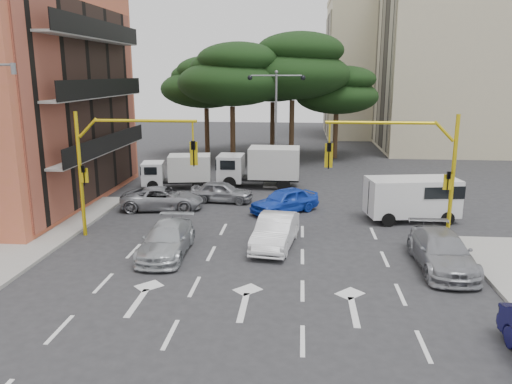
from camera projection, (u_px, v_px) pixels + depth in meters
ground at (256, 255)px, 21.74m from camera, size 120.00×120.00×0.00m
median_strip at (275, 178)px, 37.22m from camera, size 1.40×6.00×0.15m
apartment_beige_near at (488, 56)px, 48.82m from camera, size 20.20×12.15×18.70m
apartment_beige_far at (393, 68)px, 61.28m from camera, size 16.20×12.15×16.70m
pine_left_near at (233, 74)px, 41.58m from camera, size 9.15×9.15×10.23m
pine_center at (293, 66)px, 42.92m from camera, size 9.98×9.98×11.16m
pine_left_far at (206, 82)px, 45.88m from camera, size 8.32×8.32×9.30m
pine_right at (338, 90)px, 44.99m from camera, size 7.49×7.49×8.37m
pine_back at (273, 74)px, 48.10m from camera, size 9.15×9.15×10.23m
signal_mast_right at (413, 162)px, 22.17m from camera, size 5.79×0.37×6.00m
signal_mast_left at (116, 157)px, 23.36m from camera, size 5.79×0.37×6.00m
street_lamp_center at (276, 106)px, 35.97m from camera, size 4.16×0.36×7.77m
car_white_hatch at (275, 231)px, 22.62m from camera, size 2.15×4.62×1.47m
car_blue_compact at (285, 201)px, 28.19m from camera, size 4.21×4.00×1.41m
car_silver_wagon at (167, 240)px, 21.65m from camera, size 2.00×4.71×1.35m
car_silver_cross_a at (163, 198)px, 28.90m from camera, size 4.93×2.69×1.31m
car_silver_cross_b at (222, 192)px, 30.56m from camera, size 3.91×1.83×1.29m
car_silver_parked at (442, 251)px, 20.13m from camera, size 2.06×5.01×1.45m
van_white at (412, 199)px, 26.60m from camera, size 4.99×2.87×2.36m
box_truck_a at (177, 172)px, 34.08m from camera, size 4.93×2.67×2.30m
box_truck_b at (259, 167)px, 34.38m from camera, size 5.71×2.45×2.80m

